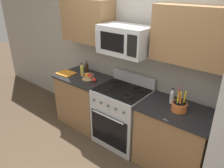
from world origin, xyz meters
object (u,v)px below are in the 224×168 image
Objects in this scene: bottle_vinegar at (172,96)px; utensil_crock at (179,106)px; microwave at (125,40)px; cutting_board at (66,73)px; fruit_basket at (88,76)px; bottle_soy at (87,67)px; apple_loose at (94,80)px; range_oven at (122,115)px; bottle_oil at (82,70)px.

utensil_crock is at bearing -37.43° from bottle_vinegar.
cutting_board is (-1.16, -0.13, -0.74)m from microwave.
bottle_soy reaches higher than fruit_basket.
fruit_basket is 1.00× the size of bottle_soy.
apple_loose is (-0.54, -0.07, -0.71)m from microwave.
fruit_basket is 0.69× the size of cutting_board.
bottle_vinegar reaches higher than range_oven.
utensil_crock is 1.59m from fruit_basket.
utensil_crock is 1.83m from bottle_soy.
bottle_soy is at bearing 169.27° from range_oven.
fruit_basket is (-1.59, -0.01, -0.02)m from utensil_crock.
bottle_oil is 1.02× the size of bottle_vinegar.
range_oven is 1.54× the size of microwave.
bottle_vinegar reaches higher than apple_loose.
bottle_vinegar reaches higher than fruit_basket.
range_oven is at bearing 5.00° from cutting_board.
microwave is at bearing 3.82° from fruit_basket.
range_oven is at bearing -1.71° from bottle_oil.
utensil_crock is 1.62× the size of bottle_soy.
utensil_crock is at bearing 0.18° from fruit_basket.
cutting_board is 1.91m from bottle_vinegar.
apple_loose is (-1.43, -0.03, -0.03)m from utensil_crock.
bottle_vinegar is at bearing 6.28° from microwave.
apple_loose is at bearing -175.60° from range_oven.
range_oven is at bearing 4.40° from apple_loose.
fruit_basket is 0.47m from cutting_board.
apple_loose is 1.28m from bottle_vinegar.
fruit_basket is 0.93× the size of bottle_oil.
microwave is 0.98m from bottle_vinegar.
bottle_soy is at bearing 174.04° from utensil_crock.
microwave is 3.24× the size of bottle_oil.
bottle_vinegar is (1.89, 0.21, 0.09)m from cutting_board.
utensil_crock is (0.89, -0.04, -0.68)m from microwave.
bottle_soy is at bearing 177.67° from bottle_vinegar.
cutting_board is 1.44× the size of bottle_soy.
fruit_basket is at bearing -40.88° from bottle_soy.
cutting_board is (-1.16, -0.10, 0.44)m from range_oven.
range_oven is 1.08m from bottle_soy.
bottle_oil is at bearing 169.01° from apple_loose.
bottle_soy is (-0.04, 0.15, -0.01)m from bottle_oil.
utensil_crock reaches higher than range_oven.
bottle_oil reaches higher than cutting_board.
apple_loose is (-0.54, -0.04, 0.47)m from range_oven.
range_oven is at bearing -89.93° from microwave.
microwave is 2.40× the size of cutting_board.
range_oven is 14.81× the size of apple_loose.
fruit_basket is at bearing 172.08° from apple_loose.
range_oven reaches higher than apple_loose.
fruit_basket is (-0.70, -0.05, -0.70)m from microwave.
range_oven is 0.91m from bottle_vinegar.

